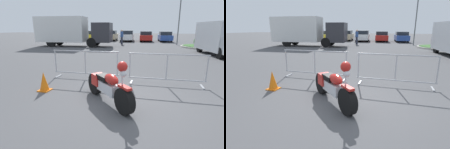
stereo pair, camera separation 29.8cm
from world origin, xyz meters
TOP-DOWN VIEW (x-y plane):
  - ground_plane at (0.00, 0.00)m, footprint 120.00×120.00m
  - motorcycle at (-0.44, -0.33)m, footprint 1.65×1.58m
  - crowd_barrier_near at (-1.91, 1.59)m, footprint 2.57×0.55m
  - crowd_barrier_far at (1.04, 1.59)m, footprint 2.57×0.55m
  - box_truck at (-8.40, 12.44)m, footprint 7.92×3.18m
  - delivery_van at (4.87, 9.75)m, footprint 2.83×5.27m
  - parked_car_black at (-12.12, 21.47)m, footprint 2.26×4.50m
  - parked_car_yellow at (-9.45, 21.64)m, footprint 2.21×4.41m
  - parked_car_tan at (-6.78, 21.91)m, footprint 2.32×4.62m
  - parked_car_white at (-4.12, 21.34)m, footprint 2.33×4.64m
  - parked_car_red at (-1.45, 21.60)m, footprint 2.15×4.29m
  - parked_car_blue at (1.22, 21.86)m, footprint 2.11×4.21m
  - pedestrian at (-3.74, 16.11)m, footprint 0.48×0.48m
  - planter_island at (4.86, 15.10)m, footprint 4.59×4.59m
  - traffic_cone at (-2.59, -0.01)m, footprint 0.34×0.34m
  - street_lamp at (2.51, 16.94)m, footprint 0.36×0.70m

SIDE VIEW (x-z plane):
  - ground_plane at x=0.00m, z-range 0.00..0.00m
  - planter_island at x=4.86m, z-range -0.28..0.78m
  - traffic_cone at x=-2.59m, z-range -0.01..0.58m
  - motorcycle at x=-0.44m, z-range -0.14..1.05m
  - crowd_barrier_near at x=-1.91m, z-range 0.02..1.09m
  - crowd_barrier_far at x=1.04m, z-range 0.02..1.09m
  - parked_car_blue at x=1.22m, z-range 0.01..1.38m
  - parked_car_red at x=-1.45m, z-range 0.01..1.41m
  - parked_car_yellow at x=-9.45m, z-range 0.01..1.45m
  - parked_car_black at x=-12.12m, z-range 0.01..1.48m
  - parked_car_tan at x=-6.78m, z-range 0.01..1.52m
  - parked_car_white at x=-4.12m, z-range 0.01..1.52m
  - pedestrian at x=-3.74m, z-range 0.07..1.76m
  - delivery_van at x=4.87m, z-range 0.09..2.40m
  - box_truck at x=-8.40m, z-range 0.15..3.13m
  - street_lamp at x=2.51m, z-range 0.87..6.55m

